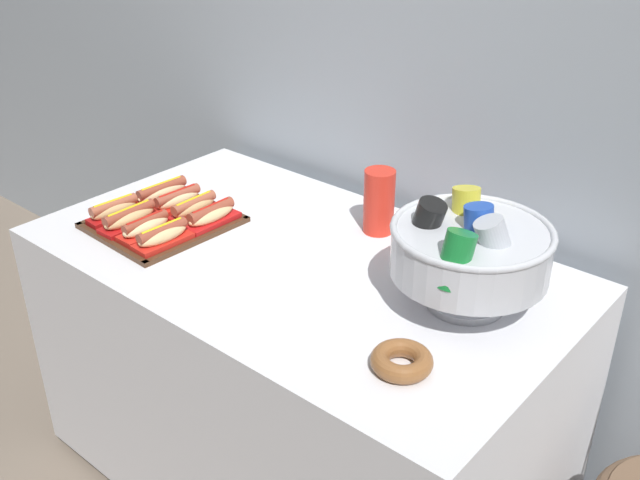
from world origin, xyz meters
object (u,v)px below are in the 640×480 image
object	(u,v)px
serving_tray	(163,223)
hot_dog_3	(163,236)
buffet_table	(299,372)
punch_bowl	(469,249)
hot_dog_6	(194,208)
hot_dog_7	(211,216)
donut	(402,361)
hot_dog_0	(114,210)
hot_dog_2	(146,228)
hot_dog_4	(162,193)
cup_stack	(379,201)
hot_dog_5	(178,200)
hot_dog_1	(130,219)

from	to	relation	value
serving_tray	hot_dog_3	size ratio (longest dim) A/B	2.28
buffet_table	serving_tray	bearing A→B (deg)	-164.98
punch_bowl	hot_dog_6	bearing A→B (deg)	-172.22
hot_dog_7	donut	xyz separation A→B (m)	(0.77, -0.18, -0.02)
hot_dog_0	punch_bowl	size ratio (longest dim) A/B	0.43
hot_dog_2	hot_dog_4	size ratio (longest dim) A/B	0.85
buffet_table	hot_dog_6	world-z (taller)	hot_dog_6
buffet_table	hot_dog_0	xyz separation A→B (m)	(-0.52, -0.19, 0.42)
serving_tray	cup_stack	xyz separation A→B (m)	(0.48, 0.36, 0.09)
cup_stack	punch_bowl	bearing A→B (deg)	-24.32
serving_tray	donut	world-z (taller)	donut
hot_dog_2	cup_stack	distance (m)	0.63
hot_dog_4	hot_dog_7	world-z (taller)	same
punch_bowl	serving_tray	bearing A→B (deg)	-167.34
hot_dog_5	cup_stack	world-z (taller)	cup_stack
hot_dog_1	punch_bowl	size ratio (longest dim) A/B	0.47
buffet_table	hot_dog_5	size ratio (longest dim) A/B	8.99
buffet_table	cup_stack	world-z (taller)	cup_stack
hot_dog_1	hot_dog_7	bearing A→B (deg)	45.34
hot_dog_6	hot_dog_4	bearing A→B (deg)	177.61
hot_dog_0	hot_dog_3	size ratio (longest dim) A/B	0.97
hot_dog_4	cup_stack	world-z (taller)	cup_stack
hot_dog_1	hot_dog_0	bearing A→B (deg)	177.61
hot_dog_0	hot_dog_5	xyz separation A→B (m)	(0.08, 0.16, -0.00)
hot_dog_3	hot_dog_7	bearing A→B (deg)	87.61
hot_dog_7	cup_stack	size ratio (longest dim) A/B	0.94
hot_dog_0	donut	size ratio (longest dim) A/B	1.23
hot_dog_2	hot_dog_1	bearing A→B (deg)	177.61
hot_dog_4	hot_dog_5	distance (m)	0.08
cup_stack	hot_dog_5	bearing A→B (deg)	-151.85
hot_dog_2	hot_dog_0	bearing A→B (deg)	177.61
hot_dog_2	donut	distance (m)	0.85
buffet_table	hot_dog_4	world-z (taller)	hot_dog_4
hot_dog_0	serving_tray	bearing A→B (deg)	33.87
buffet_table	cup_stack	size ratio (longest dim) A/B	7.91
hot_dog_3	hot_dog_5	bearing A→B (deg)	129.89
cup_stack	hot_dog_2	bearing A→B (deg)	-135.28
hot_dog_2	hot_dog_4	distance (m)	0.22
hot_dog_5	hot_dog_6	world-z (taller)	same
hot_dog_0	cup_stack	bearing A→B (deg)	36.21
hot_dog_6	hot_dog_5	bearing A→B (deg)	177.61
hot_dog_5	cup_stack	xyz separation A→B (m)	(0.52, 0.28, 0.05)
hot_dog_0	donut	world-z (taller)	hot_dog_0
hot_dog_5	serving_tray	bearing A→B (deg)	-67.94
donut	hot_dog_4	bearing A→B (deg)	169.34
buffet_table	hot_dog_1	distance (m)	0.64
buffet_table	serving_tray	world-z (taller)	serving_tray
hot_dog_2	hot_dog_5	bearing A→B (deg)	112.06
hot_dog_3	hot_dog_7	distance (m)	0.17
hot_dog_2	punch_bowl	bearing A→B (deg)	18.58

